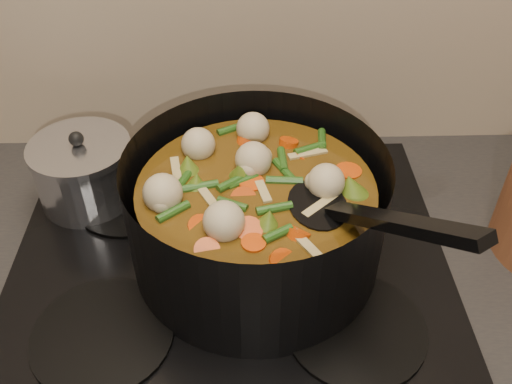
{
  "coord_description": "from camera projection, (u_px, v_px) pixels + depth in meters",
  "views": [
    {
      "loc": [
        0.02,
        1.37,
        1.54
      ],
      "look_at": [
        0.04,
        1.93,
        1.05
      ],
      "focal_mm": 40.0,
      "sensor_mm": 36.0,
      "label": 1
    }
  ],
  "objects": [
    {
      "name": "stockpot",
      "position": [
        257.0,
        215.0,
        0.77
      ],
      "size": [
        0.44,
        0.45,
        0.25
      ],
      "rotation": [
        0.0,
        0.0,
        0.36
      ],
      "color": "black",
      "rests_on": "stovetop"
    },
    {
      "name": "saucepan",
      "position": [
        84.0,
        172.0,
        0.88
      ],
      "size": [
        0.15,
        0.15,
        0.13
      ],
      "rotation": [
        0.0,
        0.0,
        0.36
      ],
      "color": "silver",
      "rests_on": "stovetop"
    },
    {
      "name": "stovetop",
      "position": [
        230.0,
        261.0,
        0.83
      ],
      "size": [
        0.62,
        0.54,
        0.03
      ],
      "color": "black",
      "rests_on": "counter"
    }
  ]
}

